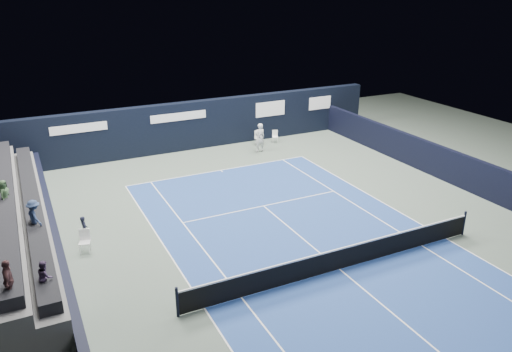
{
  "coord_description": "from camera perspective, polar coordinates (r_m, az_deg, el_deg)",
  "views": [
    {
      "loc": [
        -10.08,
        -13.26,
        10.24
      ],
      "look_at": [
        -0.02,
        7.19,
        1.3
      ],
      "focal_mm": 35.0,
      "sensor_mm": 36.0,
      "label": 1
    }
  ],
  "objects": [
    {
      "name": "tennis_net",
      "position": [
        19.29,
        9.65,
        -9.22
      ],
      "size": [
        12.9,
        0.1,
        1.1
      ],
      "color": "black",
      "rests_on": "ground"
    },
    {
      "name": "enclosure_wall_right",
      "position": [
        29.69,
        19.62,
        1.8
      ],
      "size": [
        0.3,
        22.0,
        1.8
      ],
      "primitive_type": "cube",
      "color": "black",
      "rests_on": "ground"
    },
    {
      "name": "ground",
      "position": [
        20.96,
        6.38,
        -7.98
      ],
      "size": [
        48.0,
        48.0,
        0.0
      ],
      "primitive_type": "plane",
      "color": "#4E5C53",
      "rests_on": "ground"
    },
    {
      "name": "side_barrier_left",
      "position": [
        21.52,
        -21.91,
        -6.88
      ],
      "size": [
        0.33,
        22.0,
        1.2
      ],
      "color": "black",
      "rests_on": "ground"
    },
    {
      "name": "tennis_player",
      "position": [
        31.83,
        0.43,
        4.42
      ],
      "size": [
        0.68,
        0.84,
        1.86
      ],
      "color": "white",
      "rests_on": "ground"
    },
    {
      "name": "folding_chair_back_b",
      "position": [
        33.89,
        2.2,
        4.66
      ],
      "size": [
        0.47,
        0.47,
        0.84
      ],
      "rotation": [
        0.0,
        0.0,
        -0.36
      ],
      "color": "white",
      "rests_on": "ground"
    },
    {
      "name": "court_surface",
      "position": [
        19.55,
        9.55,
        -10.49
      ],
      "size": [
        10.97,
        23.77,
        0.01
      ],
      "primitive_type": "cube",
      "color": "navy",
      "rests_on": "ground"
    },
    {
      "name": "line_judge",
      "position": [
        22.13,
        -19.03,
        -5.74
      ],
      "size": [
        0.33,
        0.46,
        1.15
      ],
      "primitive_type": "imported",
      "rotation": [
        0.0,
        0.0,
        1.71
      ],
      "color": "black",
      "rests_on": "ground"
    },
    {
      "name": "line_judge_chair",
      "position": [
        21.35,
        -18.99,
        -6.85
      ],
      "size": [
        0.53,
        0.52,
        0.96
      ],
      "rotation": [
        0.0,
        0.0,
        -0.31
      ],
      "color": "white",
      "rests_on": "ground"
    },
    {
      "name": "court_markings",
      "position": [
        19.54,
        9.56,
        -10.48
      ],
      "size": [
        11.03,
        23.83,
        0.0
      ],
      "color": "white",
      "rests_on": "court_surface"
    },
    {
      "name": "folding_chair_back_a",
      "position": [
        33.33,
        0.19,
        4.7
      ],
      "size": [
        0.5,
        0.53,
        0.98
      ],
      "rotation": [
        0.0,
        0.0,
        0.19
      ],
      "color": "silver",
      "rests_on": "ground"
    },
    {
      "name": "back_sponsor_wall",
      "position": [
        32.6,
        -7.24,
        5.79
      ],
      "size": [
        26.0,
        0.63,
        3.1
      ],
      "color": "black",
      "rests_on": "ground"
    }
  ]
}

